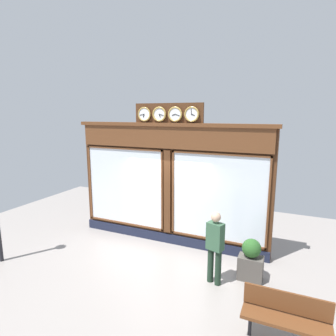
# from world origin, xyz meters

# --- Properties ---
(ground_plane) EXTENTS (14.00, 14.00, 0.00)m
(ground_plane) POSITION_xyz_m (0.00, 2.80, 0.00)
(ground_plane) COLOR gray
(shop_facade) EXTENTS (5.90, 0.42, 4.08)m
(shop_facade) POSITION_xyz_m (-0.00, -0.12, 1.81)
(shop_facade) COLOR #4C2B16
(shop_facade) RESTS_ON ground_plane
(pedestrian) EXTENTS (0.41, 0.32, 1.69)m
(pedestrian) POSITION_xyz_m (-1.80, 1.47, 0.93)
(pedestrian) COLOR #1C2F21
(pedestrian) RESTS_ON ground_plane
(planter_box) EXTENTS (0.56, 0.36, 0.56)m
(planter_box) POSITION_xyz_m (-2.53, 0.99, 0.28)
(planter_box) COLOR #4C4742
(planter_box) RESTS_ON ground_plane
(planter_shrub) EXTENTS (0.43, 0.43, 0.43)m
(planter_shrub) POSITION_xyz_m (-2.53, 0.99, 0.77)
(planter_shrub) COLOR #285623
(planter_shrub) RESTS_ON planter_box
(street_bench) EXTENTS (1.40, 0.40, 0.87)m
(street_bench) POSITION_xyz_m (-3.33, 2.68, 0.52)
(street_bench) COLOR #5B3319
(street_bench) RESTS_ON ground_plane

